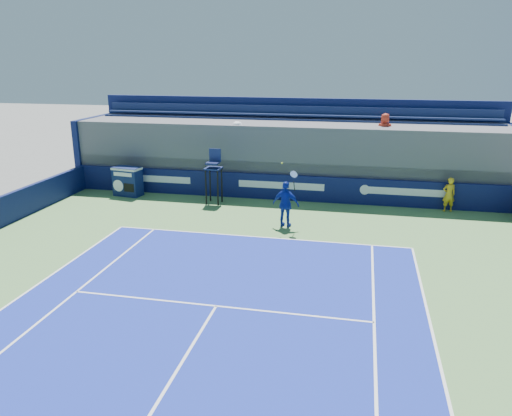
% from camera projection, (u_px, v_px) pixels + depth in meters
% --- Properties ---
extents(ball_person, '(0.61, 0.46, 1.50)m').
position_uv_depth(ball_person, '(449.00, 195.00, 21.33)').
color(ball_person, gold).
rests_on(ball_person, apron).
extents(back_hoarding, '(20.40, 0.21, 1.20)m').
position_uv_depth(back_hoarding, '(281.00, 187.00, 23.15)').
color(back_hoarding, '#0B1142').
rests_on(back_hoarding, ground).
extents(match_clock, '(1.42, 0.92, 1.40)m').
position_uv_depth(match_clock, '(128.00, 181.00, 23.83)').
color(match_clock, '#0E1A4A').
rests_on(match_clock, ground).
extents(umpire_chair, '(0.73, 0.73, 2.48)m').
position_uv_depth(umpire_chair, '(214.00, 170.00, 22.35)').
color(umpire_chair, black).
rests_on(umpire_chair, ground).
extents(tennis_player, '(1.13, 0.62, 2.57)m').
position_uv_depth(tennis_player, '(286.00, 204.00, 19.32)').
color(tennis_player, '#122896').
rests_on(tennis_player, apron).
extents(stadium_seating, '(21.00, 4.05, 4.40)m').
position_uv_depth(stadium_seating, '(288.00, 153.00, 24.72)').
color(stadium_seating, '#535358').
rests_on(stadium_seating, ground).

